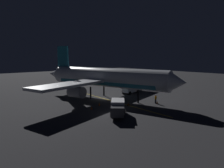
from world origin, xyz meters
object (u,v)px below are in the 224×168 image
Objects in this scene: traffic_cone_under_wing at (99,104)px; baggage_truck at (118,108)px; traffic_cone_far at (157,102)px; catering_truck at (132,88)px; traffic_cone_near_right at (128,104)px; ground_crew_worker at (156,99)px; airliner at (104,78)px; traffic_cone_near_left at (92,108)px.

baggage_truck is at bearing 75.56° from traffic_cone_under_wing.
traffic_cone_far is at bearing 147.01° from traffic_cone_under_wing.
traffic_cone_near_right is (10.12, 8.60, -1.07)m from catering_truck.
ground_crew_worker is at bearing -85.18° from traffic_cone_far.
ground_crew_worker reaches higher than traffic_cone_far.
catering_truck is 11.81× the size of traffic_cone_under_wing.
catering_truck is 11.81× the size of traffic_cone_far.
baggage_truck reaches higher than traffic_cone_far.
traffic_cone_near_right and traffic_cone_under_wing have the same top height.
airliner is at bearing -119.97° from baggage_truck.
ground_crew_worker is 13.38m from traffic_cone_near_left.
traffic_cone_under_wing is 1.00× the size of traffic_cone_far.
airliner is at bearing -67.26° from ground_crew_worker.
traffic_cone_under_wing is (14.48, 5.08, -1.07)m from catering_truck.
catering_truck reaches higher than traffic_cone_far.
airliner reaches higher than traffic_cone_near_right.
traffic_cone_near_left is 13.53m from traffic_cone_far.
traffic_cone_near_right and traffic_cone_far have the same top height.
traffic_cone_near_left is at bearing -81.29° from baggage_truck.
airliner is 9.56m from traffic_cone_near_right.
ground_crew_worker is (-11.63, -1.30, -0.35)m from baggage_truck.
airliner is 14.51m from baggage_truck.
airliner reaches higher than baggage_truck.
baggage_truck is 3.11× the size of ground_crew_worker.
traffic_cone_near_left is 3.09m from traffic_cone_under_wing.
traffic_cone_far is (-11.66, -0.92, -0.98)m from baggage_truck.
ground_crew_worker is 11.46m from traffic_cone_under_wing.
traffic_cone_near_left is at bearing -20.22° from ground_crew_worker.
catering_truck is at bearing -179.20° from airliner.
ground_crew_worker is at bearing -173.60° from baggage_truck.
traffic_cone_near_right is at bearing 40.33° from catering_truck.
catering_truck is 15.39m from traffic_cone_under_wing.
traffic_cone_under_wing is 11.67m from traffic_cone_far.
traffic_cone_under_wing and traffic_cone_far have the same top height.
traffic_cone_near_left and traffic_cone_near_right have the same top height.
ground_crew_worker is (-4.58, 10.92, -3.72)m from airliner.
traffic_cone_far is (-5.43, 2.85, 0.00)m from traffic_cone_near_right.
catering_truck is (-16.35, -12.36, 0.09)m from baggage_truck.
airliner is 8.39m from traffic_cone_under_wing.
ground_crew_worker is at bearing 159.78° from traffic_cone_near_left.
traffic_cone_near_left and traffic_cone_far have the same top height.
traffic_cone_near_left is 1.00× the size of traffic_cone_near_right.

